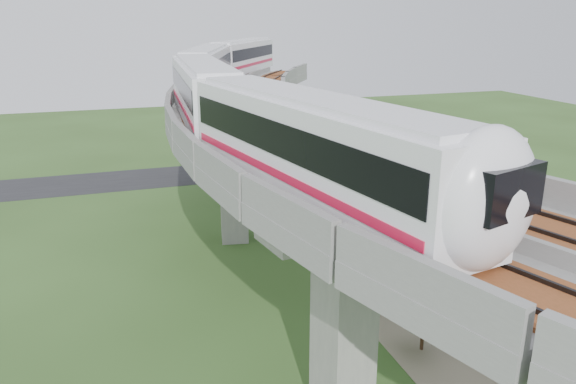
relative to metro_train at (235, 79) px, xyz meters
name	(u,v)px	position (x,y,z in m)	size (l,w,h in m)	color
ground	(259,303)	(-1.24, -10.31, -12.31)	(160.00, 160.00, 0.00)	#304D1E
dirt_lot	(476,284)	(12.76, -12.31, -12.29)	(18.00, 26.00, 0.04)	gray
asphalt_road	(186,175)	(-1.24, 19.69, -12.29)	(60.00, 8.00, 0.03)	#232326
viaduct	(321,153)	(2.60, -10.31, -3.26)	(19.58, 73.98, 11.40)	#99968E
metro_train	(235,79)	(0.00, 0.00, 0.00)	(16.45, 60.37, 3.64)	white
fence	(403,270)	(8.51, -10.31, -11.56)	(3.87, 38.73, 1.50)	#2D382D
tree_0	(316,168)	(10.76, 11.73, -10.44)	(1.85, 1.85, 2.66)	#382314
tree_1	(313,181)	(8.66, 6.78, -10.31)	(3.03, 3.03, 3.29)	#382314
tree_2	(314,213)	(5.90, -0.70, -10.58)	(2.31, 2.31, 2.71)	#382314
tree_3	(337,223)	(6.19, -4.72, -10.00)	(2.14, 2.14, 3.22)	#382314
tree_4	(387,265)	(5.91, -12.87, -9.73)	(3.03, 3.03, 3.87)	#382314
tree_5	(424,316)	(5.48, -17.75, -10.31)	(2.41, 2.41, 3.03)	#382314
car_white	(557,326)	(12.98, -18.95, -11.62)	(1.52, 3.78, 1.29)	white
car_red	(522,300)	(13.28, -15.90, -11.67)	(1.28, 3.66, 1.21)	#A81E0F
car_dark	(378,235)	(9.85, -4.17, -11.64)	(1.75, 4.32, 1.25)	black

